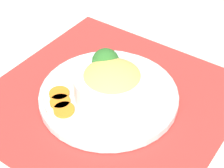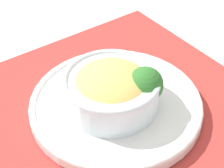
{
  "view_description": "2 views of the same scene",
  "coord_description": "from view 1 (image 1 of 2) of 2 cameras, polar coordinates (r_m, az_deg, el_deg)",
  "views": [
    {
      "loc": [
        -0.44,
        -0.36,
        0.54
      ],
      "look_at": [
        0.01,
        -0.0,
        0.04
      ],
      "focal_mm": 60.0,
      "sensor_mm": 36.0,
      "label": 1
    },
    {
      "loc": [
        0.38,
        -0.24,
        0.45
      ],
      "look_at": [
        -0.02,
        0.0,
        0.05
      ],
      "focal_mm": 60.0,
      "sensor_mm": 36.0,
      "label": 2
    }
  ],
  "objects": [
    {
      "name": "placemat",
      "position": [
        0.78,
        -0.49,
        -2.36
      ],
      "size": [
        0.51,
        0.51,
        0.0
      ],
      "color": "#B2332D",
      "rests_on": "ground_plane"
    },
    {
      "name": "carrot_slice_far",
      "position": [
        0.73,
        -7.32,
        -3.92
      ],
      "size": [
        0.04,
        0.04,
        0.01
      ],
      "color": "orange",
      "rests_on": "plate"
    },
    {
      "name": "carrot_slice_near",
      "position": [
        0.77,
        -8.04,
        -1.46
      ],
      "size": [
        0.04,
        0.04,
        0.01
      ],
      "color": "orange",
      "rests_on": "plate"
    },
    {
      "name": "carrot_slice_middle",
      "position": [
        0.75,
        -7.91,
        -2.71
      ],
      "size": [
        0.04,
        0.04,
        0.01
      ],
      "color": "orange",
      "rests_on": "plate"
    },
    {
      "name": "plate",
      "position": [
        0.77,
        -0.5,
        -1.64
      ],
      "size": [
        0.29,
        0.29,
        0.02
      ],
      "color": "white",
      "rests_on": "placemat"
    },
    {
      "name": "ground_plane",
      "position": [
        0.78,
        -0.49,
        -2.47
      ],
      "size": [
        4.0,
        4.0,
        0.0
      ],
      "primitive_type": "plane",
      "color": "beige"
    },
    {
      "name": "broccoli_floret",
      "position": [
        0.77,
        -1.01,
        3.24
      ],
      "size": [
        0.06,
        0.06,
        0.07
      ],
      "color": "#84AD5B",
      "rests_on": "plate"
    },
    {
      "name": "bowl",
      "position": [
        0.74,
        -0.01,
        0.26
      ],
      "size": [
        0.16,
        0.16,
        0.07
      ],
      "color": "silver",
      "rests_on": "plate"
    }
  ]
}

